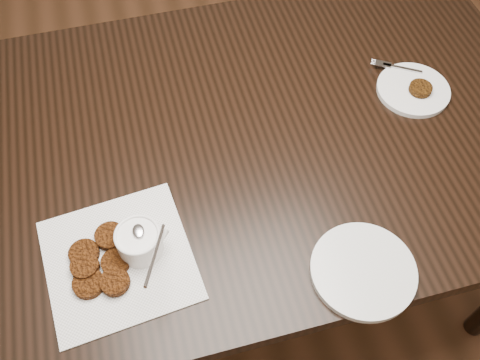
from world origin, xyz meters
name	(u,v)px	position (x,y,z in m)	size (l,w,h in m)	color
floor	(246,314)	(0.00, 0.00, 0.00)	(4.00, 4.00, 0.00)	brown
table	(247,213)	(0.04, 0.17, 0.38)	(1.50, 0.97, 0.75)	black
napkin	(119,260)	(-0.30, -0.08, 0.75)	(0.29, 0.29, 0.00)	white
sauce_ramekin	(137,234)	(-0.25, -0.07, 0.82)	(0.12, 0.12, 0.13)	white
patty_cluster	(101,267)	(-0.33, -0.10, 0.76)	(0.21, 0.21, 0.02)	#6A310E
plate_with_patty	(414,88)	(0.48, 0.19, 0.76)	(0.18, 0.18, 0.03)	white
plate_empty	(363,271)	(0.17, -0.23, 0.76)	(0.21, 0.21, 0.01)	silver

